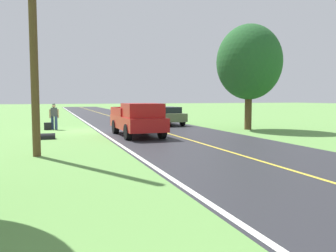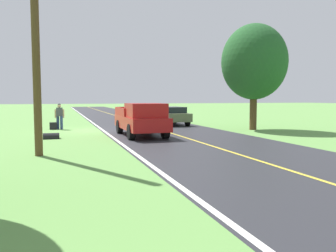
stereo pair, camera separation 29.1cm
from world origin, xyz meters
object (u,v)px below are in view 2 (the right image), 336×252
(suitcase_carried, at_px, (53,126))
(sedan_near_oncoming, at_px, (171,115))
(hitchhiker_walking, at_px, (59,115))
(utility_pole_roadside, at_px, (35,33))
(pickup_truck_passing, at_px, (142,119))
(tree_far_side_near, at_px, (254,62))

(suitcase_carried, relative_size, sedan_near_oncoming, 0.11)
(hitchhiker_walking, relative_size, utility_pole_roadside, 0.20)
(hitchhiker_walking, height_order, utility_pole_roadside, utility_pole_roadside)
(hitchhiker_walking, bearing_deg, pickup_truck_passing, 126.65)
(pickup_truck_passing, relative_size, utility_pole_roadside, 0.61)
(pickup_truck_passing, relative_size, tree_far_side_near, 0.78)
(hitchhiker_walking, relative_size, suitcase_carried, 3.62)
(hitchhiker_walking, relative_size, sedan_near_oncoming, 0.39)
(suitcase_carried, bearing_deg, tree_far_side_near, 69.65)
(tree_far_side_near, bearing_deg, utility_pole_roadside, 27.28)
(hitchhiker_walking, height_order, tree_far_side_near, tree_far_side_near)
(pickup_truck_passing, xyz_separation_m, sedan_near_oncoming, (-4.03, -7.21, -0.21))
(hitchhiker_walking, distance_m, tree_far_side_near, 13.36)
(utility_pole_roadside, bearing_deg, sedan_near_oncoming, -126.48)
(utility_pole_roadside, bearing_deg, pickup_truck_passing, -134.86)
(utility_pole_roadside, bearing_deg, hitchhiker_walking, -94.03)
(hitchhiker_walking, distance_m, utility_pole_roadside, 11.40)
(suitcase_carried, relative_size, tree_far_side_near, 0.07)
(hitchhiker_walking, height_order, pickup_truck_passing, pickup_truck_passing)
(sedan_near_oncoming, relative_size, utility_pole_roadside, 0.50)
(hitchhiker_walking, height_order, suitcase_carried, hitchhiker_walking)
(pickup_truck_passing, height_order, sedan_near_oncoming, pickup_truck_passing)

